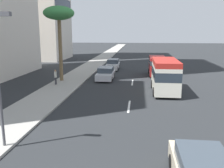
{
  "coord_description": "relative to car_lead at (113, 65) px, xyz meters",
  "views": [
    {
      "loc": [
        -3.45,
        -0.71,
        5.81
      ],
      "look_at": [
        18.42,
        1.72,
        1.11
      ],
      "focal_mm": 39.22,
      "sensor_mm": 36.0,
      "label": 1
    }
  ],
  "objects": [
    {
      "name": "lane_stripe_mid",
      "position": [
        -19.17,
        -3.32,
        -0.77
      ],
      "size": [
        3.2,
        0.16,
        0.01
      ],
      "primitive_type": "cube",
      "color": "silver",
      "rests_on": "ground_plane"
    },
    {
      "name": "car_lead",
      "position": [
        0.0,
        0.0,
        0.0
      ],
      "size": [
        4.54,
        1.84,
        1.64
      ],
      "rotation": [
        0.0,
        0.0,
        3.14
      ],
      "color": "white",
      "rests_on": "ground_plane"
    },
    {
      "name": "minibus_third",
      "position": [
        -14.04,
        -6.57,
        0.97
      ],
      "size": [
        6.03,
        2.42,
        3.19
      ],
      "color": "silver",
      "rests_on": "ground_plane"
    },
    {
      "name": "van_fourth",
      "position": [
        -4.71,
        -6.48,
        0.69
      ],
      "size": [
        4.84,
        2.22,
        2.57
      ],
      "color": "#A51E1E",
      "rests_on": "ground_plane"
    },
    {
      "name": "palm_tree",
      "position": [
        -10.05,
        5.1,
        6.87
      ],
      "size": [
        3.5,
        3.5,
        8.53
      ],
      "color": "brown",
      "rests_on": "sidewalk_right"
    },
    {
      "name": "car_fifth",
      "position": [
        -8.22,
        0.04,
        -0.04
      ],
      "size": [
        4.62,
        1.97,
        1.53
      ],
      "rotation": [
        0.0,
        0.0,
        3.14
      ],
      "color": "silver",
      "rests_on": "ground_plane"
    },
    {
      "name": "sidewalk_right",
      "position": [
        -2.91,
        4.11,
        -0.7
      ],
      "size": [
        162.0,
        3.66,
        0.15
      ],
      "primitive_type": "cube",
      "color": "#9E9B93",
      "rests_on": "ground_plane"
    },
    {
      "name": "ground_plane",
      "position": [
        -2.91,
        -3.32,
        -0.77
      ],
      "size": [
        198.0,
        198.0,
        0.0
      ],
      "primitive_type": "plane",
      "color": "#26282B"
    },
    {
      "name": "lane_stripe_far",
      "position": [
        -9.74,
        -3.32,
        -0.77
      ],
      "size": [
        3.2,
        0.16,
        0.01
      ],
      "primitive_type": "cube",
      "color": "silver",
      "rests_on": "ground_plane"
    },
    {
      "name": "pedestrian_near_lamp",
      "position": [
        -12.46,
        4.99,
        0.27
      ],
      "size": [
        0.36,
        0.28,
        1.64
      ],
      "rotation": [
        0.0,
        0.0,
        3.34
      ],
      "color": "#333338",
      "rests_on": "sidewalk_right"
    }
  ]
}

